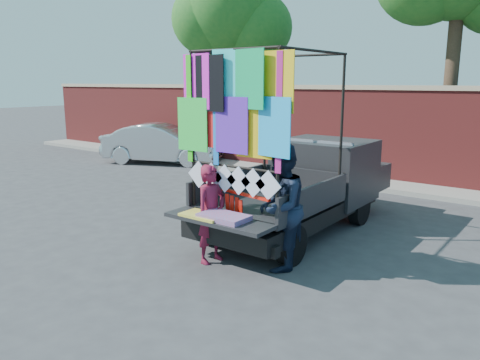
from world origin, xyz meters
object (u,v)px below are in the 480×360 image
Objects in this scene: sedan at (162,144)px; pickup_truck at (312,184)px; man at (280,207)px; woman at (211,214)px.

pickup_truck is at bearing -136.52° from sedan.
sedan is 9.65m from man.
woman is at bearing -96.66° from pickup_truck.
pickup_truck is at bearing -178.58° from man.
sedan is at bearing 156.68° from pickup_truck.
pickup_truck is 2.30m from man.
pickup_truck is 3.35× the size of woman.
pickup_truck is 2.71× the size of man.
man is (0.66, -2.19, 0.13)m from pickup_truck.
man is (0.96, 0.40, 0.18)m from woman.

